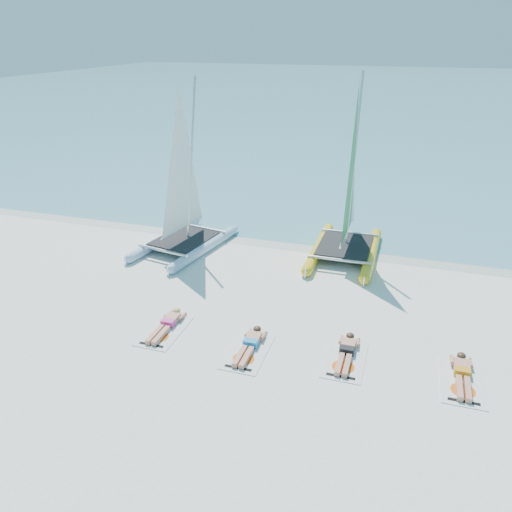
# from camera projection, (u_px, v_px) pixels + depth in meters

# --- Properties ---
(ground) EXTENTS (140.00, 140.00, 0.00)m
(ground) POSITION_uv_depth(u_px,v_px,m) (263.00, 314.00, 14.71)
(ground) COLOR white
(ground) RESTS_ON ground
(sea) EXTENTS (140.00, 115.00, 0.01)m
(sea) POSITION_uv_depth(u_px,v_px,m) (394.00, 92.00, 69.46)
(sea) COLOR #78B5C8
(sea) RESTS_ON ground
(wet_sand_strip) EXTENTS (140.00, 1.40, 0.01)m
(wet_sand_strip) POSITION_uv_depth(u_px,v_px,m) (304.00, 245.00, 19.49)
(wet_sand_strip) COLOR beige
(wet_sand_strip) RESTS_ON ground
(catamaran_blue) EXTENTS (3.04, 5.02, 6.41)m
(catamaran_blue) POSITION_uv_depth(u_px,v_px,m) (183.00, 200.00, 18.52)
(catamaran_blue) COLOR #C0DBFD
(catamaran_blue) RESTS_ON ground
(catamaran_yellow) EXTENTS (2.33, 5.20, 6.62)m
(catamaran_yellow) POSITION_uv_depth(u_px,v_px,m) (350.00, 198.00, 18.16)
(catamaran_yellow) COLOR yellow
(catamaran_yellow) RESTS_ON ground
(towel_a) EXTENTS (1.00, 1.85, 0.02)m
(towel_a) POSITION_uv_depth(u_px,v_px,m) (164.00, 330.00, 13.88)
(towel_a) COLOR silver
(towel_a) RESTS_ON ground
(sunbather_a) EXTENTS (0.37, 1.73, 0.26)m
(sunbather_a) POSITION_uv_depth(u_px,v_px,m) (167.00, 324.00, 14.00)
(sunbather_a) COLOR tan
(sunbather_a) RESTS_ON towel_a
(towel_b) EXTENTS (1.00, 1.85, 0.02)m
(towel_b) POSITION_uv_depth(u_px,v_px,m) (248.00, 351.00, 12.97)
(towel_b) COLOR silver
(towel_b) RESTS_ON ground
(sunbather_b) EXTENTS (0.37, 1.73, 0.26)m
(sunbather_b) POSITION_uv_depth(u_px,v_px,m) (250.00, 344.00, 13.09)
(sunbather_b) COLOR tan
(sunbather_b) RESTS_ON towel_b
(towel_c) EXTENTS (1.00, 1.85, 0.02)m
(towel_c) POSITION_uv_depth(u_px,v_px,m) (345.00, 359.00, 12.67)
(towel_c) COLOR silver
(towel_c) RESTS_ON ground
(sunbather_c) EXTENTS (0.37, 1.73, 0.26)m
(sunbather_c) POSITION_uv_depth(u_px,v_px,m) (347.00, 351.00, 12.79)
(sunbather_c) COLOR tan
(sunbather_c) RESTS_ON towel_c
(towel_d) EXTENTS (1.00, 1.85, 0.02)m
(towel_d) POSITION_uv_depth(u_px,v_px,m) (462.00, 382.00, 11.85)
(towel_d) COLOR silver
(towel_d) RESTS_ON ground
(sunbather_d) EXTENTS (0.37, 1.73, 0.26)m
(sunbather_d) POSITION_uv_depth(u_px,v_px,m) (462.00, 373.00, 11.97)
(sunbather_d) COLOR tan
(sunbather_d) RESTS_ON towel_d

